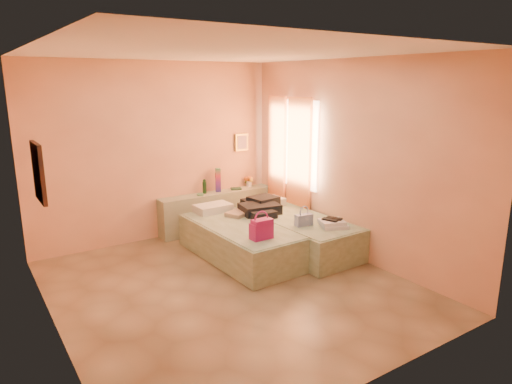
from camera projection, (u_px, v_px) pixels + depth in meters
ground at (230, 287)px, 5.67m from camera, size 4.50×4.50×0.00m
room_walls at (220, 138)px, 5.82m from camera, size 4.02×4.51×2.81m
headboard_ledge at (217, 211)px, 7.82m from camera, size 2.05×0.30×0.65m
bed_left at (240, 241)px, 6.54m from camera, size 0.96×2.02×0.50m
bed_right at (297, 233)px, 6.88m from camera, size 0.96×2.02×0.50m
water_bottle at (204, 187)px, 7.65m from camera, size 0.09×0.09×0.23m
rainbow_box at (218, 180)px, 7.75m from camera, size 0.12×0.12×0.40m
small_dish at (200, 195)px, 7.53m from camera, size 0.13×0.13×0.03m
green_book at (236, 189)px, 7.94m from camera, size 0.21×0.18×0.03m
flower_vase at (249, 180)px, 8.14m from camera, size 0.22×0.22×0.23m
magenta_handbag at (261, 229)px, 5.88m from camera, size 0.29×0.17×0.27m
khaki_garment at (238, 213)px, 6.94m from camera, size 0.42×0.38×0.06m
clothes_pile at (263, 207)px, 7.06m from camera, size 0.64×0.64×0.19m
blue_handbag at (304, 220)px, 6.44m from camera, size 0.26×0.13×0.16m
towel_stack at (334, 224)px, 6.37m from camera, size 0.44×0.41×0.10m
sandal_pair at (333, 219)px, 6.37m from camera, size 0.23×0.26×0.02m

